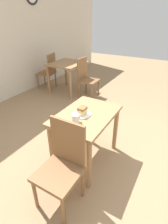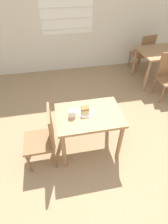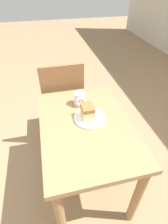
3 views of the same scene
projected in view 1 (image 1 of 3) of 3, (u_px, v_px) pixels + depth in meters
name	position (u px, v px, depth m)	size (l,w,h in m)	color
ground_plane	(112.00, 165.00, 2.36)	(14.00, 14.00, 0.00)	#997A56
dining_table_near	(86.00, 123.00, 2.20)	(0.89, 0.62, 0.72)	#9E754C
dining_table_far	(67.00, 68.00, 4.36)	(0.86, 0.77, 0.75)	#9E754C
chair_near_window	(62.00, 164.00, 1.73)	(0.41, 0.41, 0.92)	brown
chair_far_corner	(86.00, 77.00, 4.13)	(0.41, 0.41, 0.92)	brown
chair_far_opposite	(48.00, 71.00, 4.63)	(0.48, 0.48, 0.92)	brown
plate	(82.00, 114.00, 2.12)	(0.23, 0.23, 0.01)	white
cake_slice	(82.00, 111.00, 2.08)	(0.11, 0.08, 0.10)	#E5CC89
coffee_mug	(76.00, 119.00, 1.94)	(0.09, 0.08, 0.10)	white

